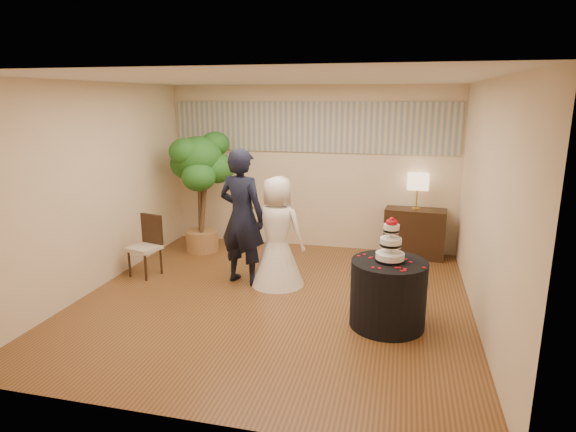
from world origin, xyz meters
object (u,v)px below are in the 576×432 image
(table_lamp, at_px, (417,192))
(side_chair, at_px, (144,246))
(cake_table, at_px, (388,294))
(ficus_tree, at_px, (200,192))
(groom, at_px, (242,217))
(wedding_cake, at_px, (391,239))
(bride, at_px, (277,231))
(console, at_px, (415,233))

(table_lamp, relative_size, side_chair, 0.64)
(cake_table, xyz_separation_m, ficus_tree, (-3.23, 2.12, 0.65))
(groom, height_order, wedding_cake, groom)
(groom, relative_size, table_lamp, 3.33)
(cake_table, height_order, ficus_tree, ficus_tree)
(bride, xyz_separation_m, table_lamp, (1.90, 1.72, 0.32))
(side_chair, bearing_deg, cake_table, 2.10)
(console, bearing_deg, bride, -132.83)
(side_chair, bearing_deg, wedding_cake, 2.10)
(console, bearing_deg, table_lamp, 0.00)
(wedding_cake, xyz_separation_m, ficus_tree, (-3.23, 2.12, -0.01))
(console, height_order, table_lamp, table_lamp)
(ficus_tree, bearing_deg, table_lamp, 8.63)
(console, bearing_deg, wedding_cake, -92.13)
(side_chair, bearing_deg, bride, 18.70)
(wedding_cake, distance_m, side_chair, 3.71)
(bride, bearing_deg, table_lamp, -127.94)
(groom, height_order, side_chair, groom)
(cake_table, distance_m, console, 2.68)
(table_lamp, relative_size, ficus_tree, 0.28)
(cake_table, height_order, wedding_cake, wedding_cake)
(bride, bearing_deg, side_chair, 13.72)
(side_chair, bearing_deg, groom, 18.37)
(groom, height_order, bride, groom)
(wedding_cake, bearing_deg, cake_table, 0.00)
(cake_table, bearing_deg, groom, 156.41)
(groom, distance_m, ficus_tree, 1.69)
(ficus_tree, relative_size, side_chair, 2.30)
(bride, height_order, table_lamp, bride)
(bride, relative_size, side_chair, 1.72)
(cake_table, xyz_separation_m, console, (0.33, 2.66, 0.01))
(bride, relative_size, table_lamp, 2.68)
(groom, xyz_separation_m, bride, (0.50, 0.04, -0.19))
(groom, bearing_deg, wedding_cake, 170.86)
(ficus_tree, height_order, side_chair, ficus_tree)
(console, xyz_separation_m, table_lamp, (0.00, 0.00, 0.70))
(groom, bearing_deg, ficus_tree, -31.99)
(groom, height_order, console, groom)
(cake_table, bearing_deg, side_chair, 167.21)
(bride, bearing_deg, wedding_cake, 158.85)
(cake_table, height_order, console, console)
(bride, bearing_deg, cake_table, 158.85)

